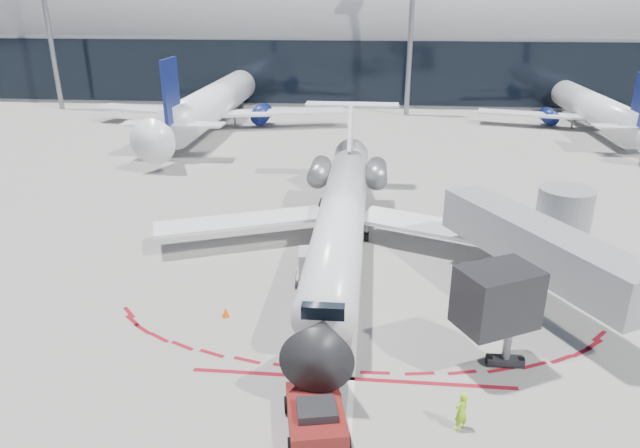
# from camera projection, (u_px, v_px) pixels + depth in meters

# --- Properties ---
(ground) EXTENTS (260.00, 260.00, 0.00)m
(ground) POSITION_uv_depth(u_px,v_px,m) (360.00, 263.00, 35.16)
(ground) COLOR slate
(ground) RESTS_ON ground
(apron_centerline) EXTENTS (0.25, 40.00, 0.01)m
(apron_centerline) POSITION_uv_depth(u_px,v_px,m) (361.00, 250.00, 37.01)
(apron_centerline) COLOR silver
(apron_centerline) RESTS_ON ground
(apron_stop_bar) EXTENTS (14.00, 0.25, 0.01)m
(apron_stop_bar) POSITION_uv_depth(u_px,v_px,m) (352.00, 379.00, 24.53)
(apron_stop_bar) COLOR maroon
(apron_stop_bar) RESTS_ON ground
(terminal_building) EXTENTS (150.00, 24.15, 24.00)m
(terminal_building) POSITION_uv_depth(u_px,v_px,m) (373.00, 42.00, 92.06)
(terminal_building) COLOR gray
(terminal_building) RESTS_ON ground
(jet_bridge) EXTENTS (10.03, 15.20, 4.90)m
(jet_bridge) POSITION_uv_depth(u_px,v_px,m) (543.00, 244.00, 30.40)
(jet_bridge) COLOR gray
(jet_bridge) RESTS_ON ground
(light_mast_west) EXTENTS (0.70, 0.70, 25.00)m
(light_mast_west) POSITION_uv_depth(u_px,v_px,m) (47.00, 18.00, 78.83)
(light_mast_west) COLOR gray
(light_mast_west) RESTS_ON ground
(light_mast_centre) EXTENTS (0.70, 0.70, 25.00)m
(light_mast_centre) POSITION_uv_depth(u_px,v_px,m) (411.00, 20.00, 74.45)
(light_mast_centre) COLOR gray
(light_mast_centre) RESTS_ON ground
(regional_jet) EXTENTS (24.70, 30.46, 7.63)m
(regional_jet) POSITION_uv_depth(u_px,v_px,m) (342.00, 212.00, 36.25)
(regional_jet) COLOR white
(regional_jet) RESTS_ON ground
(pushback_tug) EXTENTS (2.81, 5.38, 1.37)m
(pushback_tug) POSITION_uv_depth(u_px,v_px,m) (316.00, 417.00, 21.43)
(pushback_tug) COLOR #59150C
(pushback_tug) RESTS_ON ground
(ramp_worker) EXTENTS (0.75, 0.70, 1.71)m
(ramp_worker) POSITION_uv_depth(u_px,v_px,m) (461.00, 411.00, 21.36)
(ramp_worker) COLOR #A2EF19
(ramp_worker) RESTS_ON ground
(uld_container) EXTENTS (2.29, 2.00, 2.01)m
(uld_container) POSITION_uv_depth(u_px,v_px,m) (314.00, 267.00, 32.42)
(uld_container) COLOR black
(uld_container) RESTS_ON ground
(safety_cone_left) EXTENTS (0.40, 0.40, 0.55)m
(safety_cone_left) POSITION_uv_depth(u_px,v_px,m) (226.00, 312.00, 29.19)
(safety_cone_left) COLOR #FF5105
(safety_cone_left) RESTS_ON ground
(safety_cone_right) EXTENTS (0.31, 0.31, 0.43)m
(safety_cone_right) POSITION_uv_depth(u_px,v_px,m) (301.00, 329.00, 27.81)
(safety_cone_right) COLOR #FF5105
(safety_cone_right) RESTS_ON ground
(bg_airliner_0) EXTENTS (38.02, 40.26, 12.30)m
(bg_airliner_0) POSITION_uv_depth(u_px,v_px,m) (215.00, 76.00, 70.72)
(bg_airliner_0) COLOR white
(bg_airliner_0) RESTS_ON ground
(bg_airliner_1) EXTENTS (31.71, 33.57, 10.26)m
(bg_airliner_1) POSITION_uv_depth(u_px,v_px,m) (593.00, 86.00, 70.00)
(bg_airliner_1) COLOR white
(bg_airliner_1) RESTS_ON ground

